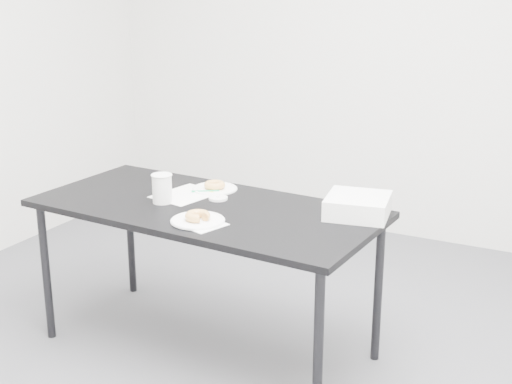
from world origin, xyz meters
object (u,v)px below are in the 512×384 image
at_px(table, 206,217).
at_px(plate_far, 215,189).
at_px(plate_near, 198,221).
at_px(scorecard, 186,195).
at_px(coffee_cup, 162,188).
at_px(pen, 205,191).
at_px(donut_near, 198,216).
at_px(donut_far, 215,185).
at_px(bakery_box, 358,206).

relative_size(table, plate_far, 7.36).
bearing_deg(table, plate_near, -63.84).
xyz_separation_m(scorecard, coffee_cup, (-0.03, -0.15, 0.07)).
bearing_deg(pen, donut_near, -94.26).
bearing_deg(pen, plate_far, 45.99).
relative_size(donut_far, bakery_box, 0.39).
distance_m(table, scorecard, 0.20).
height_order(table, plate_far, plate_far).
height_order(pen, donut_far, donut_far).
height_order(donut_near, coffee_cup, coffee_cup).
relative_size(scorecard, donut_far, 2.79).
xyz_separation_m(donut_near, bakery_box, (0.58, 0.40, 0.02)).
bearing_deg(table, bakery_box, 19.39).
xyz_separation_m(table, bakery_box, (0.66, 0.19, 0.10)).
xyz_separation_m(plate_near, donut_far, (-0.18, 0.44, 0.02)).
distance_m(pen, bakery_box, 0.77).
distance_m(donut_near, donut_far, 0.48).
height_order(plate_far, donut_far, donut_far).
bearing_deg(pen, plate_near, -94.26).
height_order(donut_near, plate_far, donut_near).
relative_size(pen, donut_far, 1.29).
relative_size(plate_near, coffee_cup, 1.70).
relative_size(scorecard, pen, 2.15).
relative_size(scorecard, bakery_box, 1.09).
xyz_separation_m(donut_near, coffee_cup, (-0.29, 0.15, 0.04)).
height_order(pen, bakery_box, bakery_box).
bearing_deg(plate_near, table, 112.86).
distance_m(scorecard, plate_far, 0.16).
height_order(donut_far, coffee_cup, coffee_cup).
bearing_deg(plate_far, bakery_box, -3.64).
bearing_deg(plate_far, scorecard, -119.38).
bearing_deg(plate_far, donut_far, 0.00).
xyz_separation_m(pen, bakery_box, (0.77, 0.02, 0.04)).
bearing_deg(donut_far, coffee_cup, -110.47).
bearing_deg(scorecard, coffee_cup, -89.19).
bearing_deg(bakery_box, scorecard, 176.26).
distance_m(scorecard, bakery_box, 0.84).
bearing_deg(table, scorecard, 153.38).
relative_size(table, pen, 12.12).
xyz_separation_m(table, scorecard, (-0.17, 0.10, 0.06)).
relative_size(pen, plate_far, 0.61).
bearing_deg(coffee_cup, table, 14.34).
relative_size(donut_near, coffee_cup, 0.80).
height_order(donut_far, bakery_box, bakery_box).
height_order(plate_far, coffee_cup, coffee_cup).
xyz_separation_m(donut_near, donut_far, (-0.18, 0.44, -0.00)).
distance_m(plate_near, bakery_box, 0.70).
bearing_deg(plate_far, pen, -102.84).
distance_m(table, pen, 0.21).
xyz_separation_m(table, donut_near, (0.09, -0.20, 0.08)).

